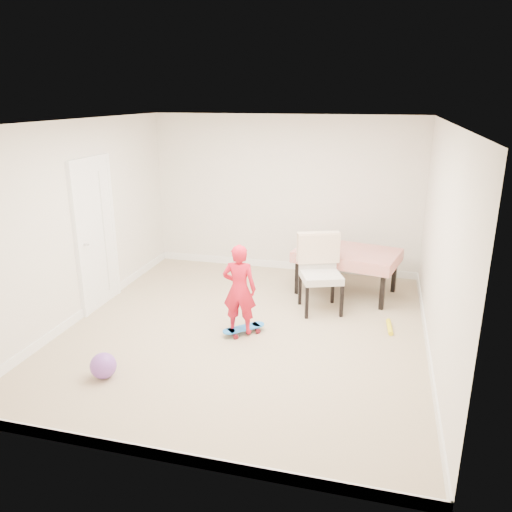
% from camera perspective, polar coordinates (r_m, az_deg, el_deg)
% --- Properties ---
extents(ground, '(5.00, 5.00, 0.00)m').
position_cam_1_polar(ground, '(6.49, -1.31, -8.47)').
color(ground, tan).
rests_on(ground, ground).
extents(ceiling, '(4.50, 5.00, 0.04)m').
position_cam_1_polar(ceiling, '(5.82, -1.49, 14.92)').
color(ceiling, white).
rests_on(ceiling, wall_back).
extents(wall_back, '(4.50, 0.04, 2.60)m').
position_cam_1_polar(wall_back, '(8.38, 3.26, 6.99)').
color(wall_back, silver).
rests_on(wall_back, ground).
extents(wall_front, '(4.50, 0.04, 2.60)m').
position_cam_1_polar(wall_front, '(3.84, -11.59, -6.85)').
color(wall_front, silver).
rests_on(wall_front, ground).
extents(wall_left, '(0.04, 5.00, 2.60)m').
position_cam_1_polar(wall_left, '(6.96, -19.40, 3.73)').
color(wall_left, silver).
rests_on(wall_left, ground).
extents(wall_right, '(0.04, 5.00, 2.60)m').
position_cam_1_polar(wall_right, '(5.85, 20.13, 1.08)').
color(wall_right, silver).
rests_on(wall_right, ground).
extents(door, '(0.11, 0.94, 2.11)m').
position_cam_1_polar(door, '(7.26, -17.85, 2.21)').
color(door, white).
rests_on(door, ground).
extents(baseboard_back, '(4.50, 0.02, 0.12)m').
position_cam_1_polar(baseboard_back, '(8.71, 3.13, -1.03)').
color(baseboard_back, white).
rests_on(baseboard_back, ground).
extents(baseboard_front, '(4.50, 0.02, 0.12)m').
position_cam_1_polar(baseboard_front, '(4.49, -10.60, -21.44)').
color(baseboard_front, white).
rests_on(baseboard_front, ground).
extents(baseboard_left, '(0.02, 5.00, 0.12)m').
position_cam_1_polar(baseboard_left, '(7.35, -18.47, -5.68)').
color(baseboard_left, white).
rests_on(baseboard_left, ground).
extents(baseboard_right, '(0.02, 5.00, 0.12)m').
position_cam_1_polar(baseboard_right, '(6.30, 19.01, -9.79)').
color(baseboard_right, white).
rests_on(baseboard_right, ground).
extents(dining_table, '(1.63, 1.23, 0.68)m').
position_cam_1_polar(dining_table, '(7.66, 10.29, -1.76)').
color(dining_table, red).
rests_on(dining_table, ground).
extents(dining_chair, '(0.78, 0.83, 1.08)m').
position_cam_1_polar(dining_chair, '(6.91, 7.44, -2.08)').
color(dining_chair, beige).
rests_on(dining_chair, ground).
extents(skateboard, '(0.56, 0.55, 0.09)m').
position_cam_1_polar(skateboard, '(6.39, -1.41, -8.49)').
color(skateboard, blue).
rests_on(skateboard, ground).
extents(child, '(0.44, 0.30, 1.15)m').
position_cam_1_polar(child, '(6.16, -1.91, -4.12)').
color(child, red).
rests_on(child, ground).
extents(balloon, '(0.28, 0.28, 0.28)m').
position_cam_1_polar(balloon, '(5.67, -17.05, -11.89)').
color(balloon, purple).
rests_on(balloon, ground).
extents(foam_toy, '(0.09, 0.40, 0.06)m').
position_cam_1_polar(foam_toy, '(6.73, 15.01, -7.84)').
color(foam_toy, yellow).
rests_on(foam_toy, ground).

